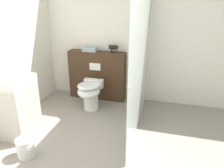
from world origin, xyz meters
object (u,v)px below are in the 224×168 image
Objects in this scene: hair_drier at (114,47)px; waste_bin at (26,148)px; sink_vanity at (16,106)px; toilet at (90,93)px.

waste_bin is at bearing -108.31° from hair_drier.
sink_vanity is 0.68m from waste_bin.
hair_drier is 0.73× the size of waste_bin.
toilet is 1.28m from sink_vanity.
sink_vanity reaches higher than toilet.
hair_drier reaches higher than toilet.
sink_vanity is at bearing 134.45° from waste_bin.
hair_drier is (0.29, 0.56, 0.74)m from toilet.
hair_drier reaches higher than waste_bin.
toilet is 0.52× the size of sink_vanity.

